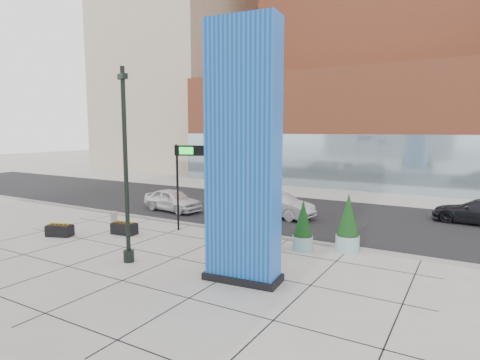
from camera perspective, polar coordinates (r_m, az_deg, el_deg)
The scene contains 20 objects.
ground at distance 18.82m, azimuth -9.54°, elevation -9.57°, with size 160.00×160.00×0.00m, color #9E9991.
street_asphalt at distance 27.01m, azimuth 4.21°, elevation -4.35°, with size 80.00×12.00×0.02m, color black.
curb_edge at distance 21.90m, azimuth -2.78°, elevation -6.93°, with size 80.00×0.30×0.12m, color gray.
tower_podium at distance 42.15m, azimuth 15.85°, elevation 7.02°, with size 34.00×10.00×11.00m, color #A84F31.
tower_glass_front at distance 37.63m, azimuth 13.85°, elevation 2.53°, with size 34.00×0.60×5.00m, color #8CA5B2.
building_beige_left at distance 61.93m, azimuth -8.13°, elevation 17.86°, with size 18.00×20.00×34.00m, color tan.
blue_pylon at distance 13.90m, azimuth 0.43°, elevation 3.14°, with size 2.84×1.47×9.12m.
lamp_post at distance 16.70m, azimuth -15.87°, elevation -0.61°, with size 0.53×0.43×7.83m.
public_art_sculpture at distance 20.00m, azimuth -1.17°, elevation -4.73°, with size 2.28×1.43×4.83m.
concrete_bollard at distance 24.19m, azimuth -17.50°, elevation -5.17°, with size 0.37×0.37×0.73m, color gray.
overhead_street_sign at distance 20.99m, azimuth -7.29°, elevation 3.10°, with size 2.07×0.96×4.57m.
round_planter_east at distance 18.46m, azimuth 15.11°, elevation -6.07°, with size 1.05×1.05×2.61m.
round_planter_mid at distance 18.30m, azimuth 8.95°, elevation -6.52°, with size 0.92×0.92×2.29m.
round_planter_west at distance 18.25m, azimuth 4.07°, elevation -6.39°, with size 0.94×0.94×2.35m.
box_planter_north at distance 21.77m, azimuth -16.14°, elevation -6.55°, with size 1.37×0.80×0.72m.
box_planter_south at distance 22.51m, azimuth -24.27°, elevation -6.48°, with size 1.42×1.03×0.70m.
car_white_west at distance 27.08m, azimuth -9.57°, elevation -2.85°, with size 1.73×4.30×1.46m, color white.
car_silver_mid at distance 24.98m, azimuth 5.42°, elevation -3.55°, with size 1.61×4.62×1.52m, color #B7BABF.
car_dark_east at distance 26.71m, azimuth 31.01°, elevation -3.92°, with size 2.04×5.02×1.46m, color black.
traffic_signal at distance 37.37m, azimuth -9.02°, elevation 2.31°, with size 0.15×0.18×4.10m.
Camera 1 is at (11.63, -13.78, 5.37)m, focal length 30.00 mm.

